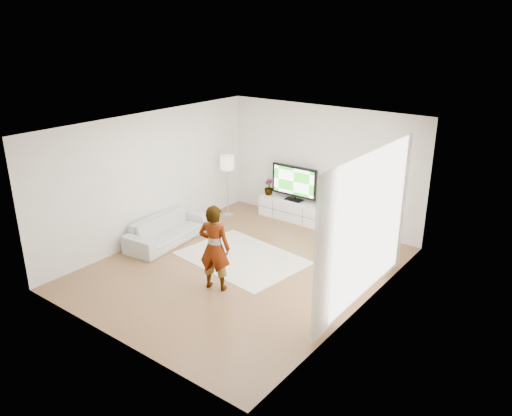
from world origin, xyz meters
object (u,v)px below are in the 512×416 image
Objects in this scene: rug at (242,258)px; floor_lamp at (227,165)px; media_console at (293,210)px; sofa at (168,229)px; player at (214,248)px; television at (294,182)px.

rug is 1.60× the size of floor_lamp.
sofa is (-1.44, -2.78, 0.05)m from media_console.
media_console is 3.80m from player.
floor_lamp reaches higher than media_console.
floor_lamp is (-1.80, 1.70, 1.28)m from rug.
player is (0.75, -3.71, -0.14)m from television.
television is at bearing 27.87° from floor_lamp.
rug is 1.53m from player.
rug is at bearing -90.40° from player.
media_console is 1.93m from floor_lamp.
rug is 2.79m from floor_lamp.
media_console is 2.47m from rug.
floor_lamp reaches higher than rug.
rug is 1.21× the size of sofa.
player is at bearing -78.57° from television.
player is 0.79× the size of sofa.
floor_lamp is at bearing 136.75° from rug.
player is 3.71m from floor_lamp.
rug is at bearing -84.81° from sofa.
media_console reaches higher than rug.
television is 3.22m from sofa.
television reaches higher than media_console.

